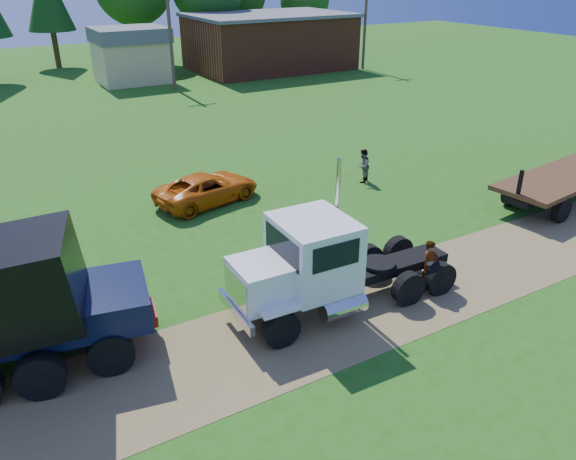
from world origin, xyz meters
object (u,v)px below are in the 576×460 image
flatbed_trailer (571,178)px  spectator_a (430,267)px  orange_pickup (207,188)px  white_semi_tractor (316,266)px

flatbed_trailer → spectator_a: size_ratio=5.06×
orange_pickup → spectator_a: spectator_a is taller
spectator_a → orange_pickup: bearing=101.9°
spectator_a → flatbed_trailer: bearing=8.9°
white_semi_tractor → orange_pickup: (0.58, 9.84, -0.91)m
white_semi_tractor → flatbed_trailer: bearing=9.2°
orange_pickup → flatbed_trailer: size_ratio=0.53×
white_semi_tractor → spectator_a: 4.01m
white_semi_tractor → flatbed_trailer: size_ratio=0.84×
white_semi_tractor → orange_pickup: bearing=88.5°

